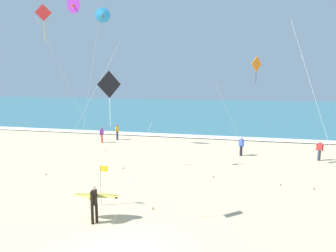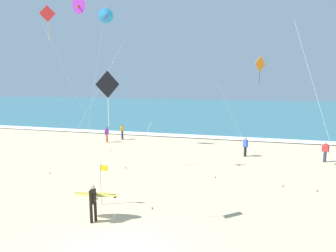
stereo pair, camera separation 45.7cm
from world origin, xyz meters
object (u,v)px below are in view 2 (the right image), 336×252
bystander_red_top (325,151)px  bystander_purple_top (107,134)px  kite_diamond_scarlet_mid (52,23)px  lifeguard_flag (102,180)px  kite_diamond_amber_low (258,69)px  bystander_yellow_top (122,132)px  kite_delta_cobalt_near (105,17)px  bystander_blue_top (245,147)px  kite_delta_violet_high (80,6)px  surfer_lead (94,198)px  beach_ball (92,196)px  kite_diamond_charcoal_distant (109,91)px

bystander_red_top → bystander_purple_top: bearing=173.5°
kite_diamond_scarlet_mid → lifeguard_flag: kite_diamond_scarlet_mid is taller
kite_diamond_amber_low → bystander_yellow_top: size_ratio=4.85×
kite_delta_cobalt_near → bystander_yellow_top: bearing=109.3°
bystander_purple_top → bystander_blue_top: 13.49m
kite_delta_violet_high → lifeguard_flag: (7.40, -10.97, -11.16)m
surfer_lead → bystander_yellow_top: size_ratio=1.36×
kite_delta_cobalt_near → bystander_purple_top: 13.29m
bystander_yellow_top → kite_diamond_amber_low: bearing=-27.8°
kite_delta_cobalt_near → bystander_blue_top: (8.87, 6.36, -9.27)m
bystander_blue_top → beach_ball: bearing=-124.8°
bystander_blue_top → bystander_red_top: bearing=-1.2°
kite_diamond_scarlet_mid → bystander_purple_top: bearing=96.9°
kite_diamond_amber_low → lifeguard_flag: 12.44m
kite_delta_cobalt_near → kite_delta_violet_high: kite_delta_violet_high is taller
kite_delta_cobalt_near → kite_diamond_scarlet_mid: kite_diamond_scarlet_mid is taller
bystander_yellow_top → lifeguard_flag: bearing=-69.7°
surfer_lead → bystander_purple_top: surfer_lead is taller
kite_delta_cobalt_near → kite_diamond_scarlet_mid: bearing=-166.7°
surfer_lead → kite_diamond_amber_low: 13.38m
bystander_blue_top → bystander_yellow_top: size_ratio=1.00×
kite_delta_cobalt_near → kite_diamond_amber_low: size_ratio=1.38×
kite_delta_violet_high → beach_ball: kite_delta_violet_high is taller
kite_delta_cobalt_near → beach_ball: bearing=-75.0°
kite_diamond_scarlet_mid → lifeguard_flag: bearing=-38.4°
bystander_blue_top → beach_ball: (-7.63, -10.97, -0.67)m
kite_delta_violet_high → bystander_yellow_top: size_ratio=8.30×
kite_delta_violet_high → bystander_red_top: (20.03, 0.35, -11.61)m
bystander_purple_top → bystander_yellow_top: size_ratio=1.00×
bystander_blue_top → bystander_red_top: 5.83m
kite_diamond_charcoal_distant → lifeguard_flag: size_ratio=3.10×
lifeguard_flag → kite_diamond_charcoal_distant: bearing=-49.9°
kite_delta_cobalt_near → bystander_red_top: kite_delta_cobalt_near is taller
kite_diamond_amber_low → bystander_red_top: size_ratio=4.85×
bystander_purple_top → beach_ball: bystander_purple_top is taller
kite_delta_cobalt_near → kite_diamond_charcoal_distant: bearing=-62.8°
bystander_yellow_top → beach_ball: bearing=-72.0°
kite_diamond_amber_low → bystander_blue_top: 6.86m
kite_diamond_charcoal_distant → bystander_blue_top: 14.98m
kite_delta_violet_high → bystander_purple_top: size_ratio=8.30×
bystander_purple_top → surfer_lead: bearing=-65.1°
kite_diamond_scarlet_mid → bystander_blue_top: (12.21, 7.15, -8.89)m
kite_diamond_charcoal_distant → bystander_red_top: bearing=49.0°
kite_diamond_scarlet_mid → kite_diamond_amber_low: bearing=17.2°
kite_diamond_amber_low → bystander_purple_top: size_ratio=4.85×
kite_diamond_scarlet_mid → beach_ball: 11.27m
bystander_red_top → bystander_yellow_top: bearing=168.2°
surfer_lead → bystander_blue_top: bearing=64.0°
kite_diamond_scarlet_mid → bystander_red_top: (18.04, 7.03, -8.89)m
bystander_purple_top → kite_diamond_charcoal_distant: bearing=-62.4°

